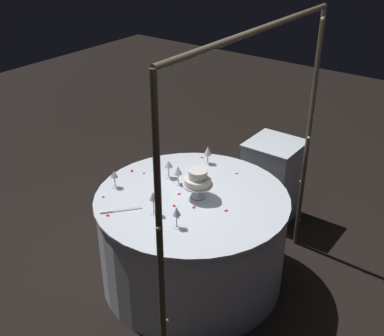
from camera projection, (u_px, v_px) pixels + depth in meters
The scene contains 23 objects.
ground_plane at pixel (192, 277), 3.94m from camera, with size 12.00×12.00×0.00m, color black.
decorative_arch at pixel (252, 142), 3.06m from camera, with size 1.87×0.06×2.05m.
main_table at pixel (192, 239), 3.76m from camera, with size 1.44×1.44×0.76m.
side_table at pixel (272, 180), 4.56m from camera, with size 0.47×0.47×0.77m.
tiered_cake at pixel (198, 180), 3.51m from camera, with size 0.22×0.22×0.22m.
wine_glass_0 at pixel (176, 212), 3.19m from camera, with size 0.06×0.06×0.16m.
wine_glass_1 at pixel (153, 197), 3.32m from camera, with size 0.06×0.06×0.18m.
wine_glass_2 at pixel (114, 175), 3.66m from camera, with size 0.06×0.06×0.14m.
wine_glass_3 at pixel (178, 171), 3.70m from camera, with size 0.06×0.06×0.15m.
wine_glass_4 at pixel (169, 165), 3.79m from camera, with size 0.07×0.07×0.14m.
wine_glass_5 at pixel (208, 151), 3.99m from camera, with size 0.06×0.06×0.15m.
cake_knife at pixel (118, 210), 3.41m from camera, with size 0.24×0.20×0.01m.
rose_petal_0 at pixel (132, 171), 3.92m from camera, with size 0.03×0.02×0.00m, color red.
rose_petal_1 at pixel (144, 173), 3.89m from camera, with size 0.03×0.02×0.00m, color red.
rose_petal_2 at pixel (179, 194), 3.61m from camera, with size 0.03×0.02×0.00m, color red.
rose_petal_3 at pixel (178, 217), 3.34m from camera, with size 0.02×0.02×0.00m, color red.
rose_petal_4 at pixel (194, 207), 3.45m from camera, with size 0.03×0.02×0.00m, color red.
rose_petal_5 at pixel (103, 197), 3.57m from camera, with size 0.03×0.02×0.00m, color red.
rose_petal_6 at pixel (202, 158), 4.13m from camera, with size 0.03×0.02×0.00m, color red.
rose_petal_7 at pixel (226, 211), 3.41m from camera, with size 0.03×0.02×0.00m, color red.
rose_petal_8 at pixel (237, 173), 3.88m from camera, with size 0.03×0.02×0.00m, color red.
rose_petal_9 at pixel (174, 206), 3.47m from camera, with size 0.03×0.02×0.00m, color red.
rose_petal_10 at pixel (108, 215), 3.36m from camera, with size 0.03×0.02×0.00m, color red.
Camera 1 is at (2.45, 1.82, 2.65)m, focal length 45.62 mm.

